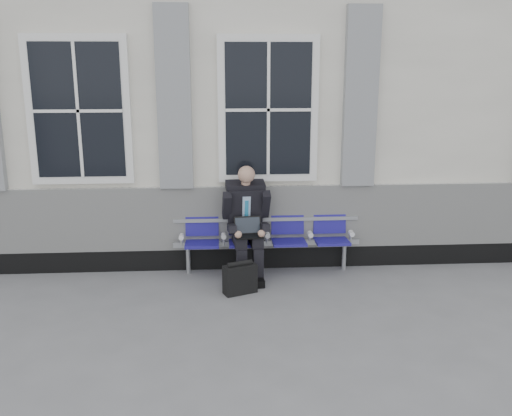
{
  "coord_description": "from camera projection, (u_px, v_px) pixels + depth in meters",
  "views": [
    {
      "loc": [
        -0.32,
        -6.26,
        2.87
      ],
      "look_at": [
        0.15,
        0.9,
        1.03
      ],
      "focal_mm": 40.0,
      "sensor_mm": 36.0,
      "label": 1
    }
  ],
  "objects": [
    {
      "name": "ground",
      "position": [
        248.0,
        311.0,
        6.78
      ],
      "size": [
        70.0,
        70.0,
        0.0
      ],
      "primitive_type": "plane",
      "color": "slate",
      "rests_on": "ground"
    },
    {
      "name": "businessman",
      "position": [
        247.0,
        218.0,
        7.72
      ],
      "size": [
        0.66,
        0.89,
        1.54
      ],
      "color": "black",
      "rests_on": "ground"
    },
    {
      "name": "bench",
      "position": [
        267.0,
        233.0,
        7.94
      ],
      "size": [
        2.6,
        0.47,
        0.91
      ],
      "color": "#9EA0A3",
      "rests_on": "ground"
    },
    {
      "name": "station_building",
      "position": [
        236.0,
        102.0,
        9.58
      ],
      "size": [
        14.4,
        4.4,
        4.49
      ],
      "color": "white",
      "rests_on": "ground"
    },
    {
      "name": "briefcase",
      "position": [
        240.0,
        278.0,
        7.25
      ],
      "size": [
        0.45,
        0.32,
        0.43
      ],
      "color": "black",
      "rests_on": "ground"
    }
  ]
}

